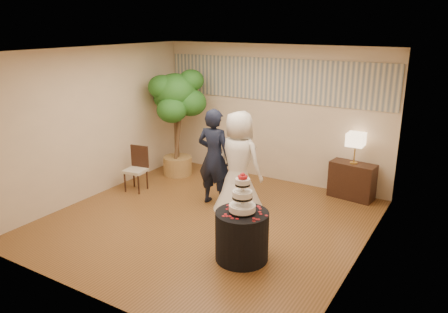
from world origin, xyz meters
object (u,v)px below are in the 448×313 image
Objects in this scene: console at (352,181)px; ficus_tree at (176,123)px; wedding_cake at (242,193)px; side_chair at (135,169)px; cake_table at (242,236)px; groom at (214,157)px; bride at (239,161)px; table_lamp at (355,148)px.

ficus_tree reaches higher than console.
wedding_cake reaches higher than side_chair.
groom is at bearing 133.26° from cake_table.
console is at bearing -146.37° from groom.
groom is 3.07× the size of wedding_cake.
bride is 2.22m from table_lamp.
table_lamp is at bearing -130.70° from bride.
table_lamp is (2.09, 1.56, 0.09)m from groom.
wedding_cake is 3.19m from console.
table_lamp reaches higher than side_chair.
bride is at bearing 179.11° from groom.
groom reaches higher than console.
bride is at bearing -129.23° from console.
console is 0.36× the size of ficus_tree.
console is at bearing 17.02° from side_chair.
table_lamp is 0.25× the size of ficus_tree.
bride is at bearing -1.38° from side_chair.
groom is 2.14× the size of console.
bride is 2.23m from side_chair.
console is (2.09, 1.56, -0.54)m from groom.
console is 3.78m from ficus_tree.
bride is 1.83m from cake_table.
cake_table is at bearing -102.93° from table_lamp.
groom is at bearing -31.11° from ficus_tree.
side_chair is at bearing 158.34° from cake_table.
ficus_tree is at bearing 140.60° from wedding_cake.
groom is 2.61m from table_lamp.
groom is 2.01× the size of side_chair.
table_lamp is at bearing 0.00° from console.
bride is at bearing 120.84° from wedding_cake.
wedding_cake is at bearing -96.16° from console.
wedding_cake is at bearing 0.00° from cake_table.
table_lamp is at bearing 17.02° from side_chair.
ficus_tree reaches higher than bride.
cake_table is at bearing 130.22° from groom.
ficus_tree is (-3.64, -0.63, 0.18)m from table_lamp.
ficus_tree is 2.64× the size of side_chair.
wedding_cake is (0.00, 0.00, 0.64)m from cake_table.
side_chair reaches higher than console.
table_lamp is at bearing 77.07° from cake_table.
wedding_cake is at bearing -102.93° from table_lamp.
table_lamp reaches higher than cake_table.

